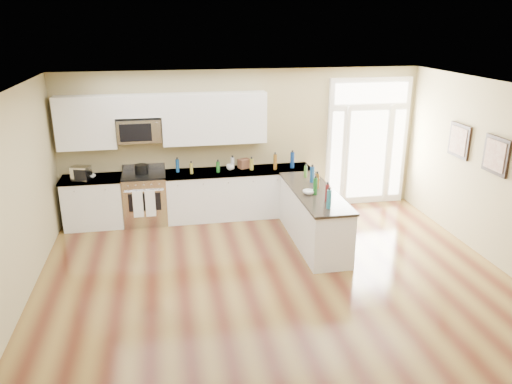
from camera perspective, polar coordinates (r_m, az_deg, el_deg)
ground at (r=6.69m, az=4.32°, el=-14.19°), size 8.00×8.00×0.00m
room_shell at (r=5.93m, az=4.72°, el=-0.23°), size 8.00×8.00×8.00m
back_cabinet_left at (r=9.73m, az=-18.02°, el=-1.25°), size 1.10×0.66×0.94m
back_cabinet_right at (r=9.73m, az=-2.01°, el=-0.30°), size 2.85×0.66×0.94m
peninsula_cabinet at (r=8.63m, az=6.57°, el=-3.01°), size 0.69×2.32×0.94m
upper_cabinet_left at (r=9.49m, az=-18.90°, el=7.50°), size 1.04×0.33×0.95m
upper_cabinet_right at (r=9.43m, az=-4.77°, el=8.40°), size 1.94×0.33×0.95m
upper_cabinet_short at (r=9.35m, az=-13.37°, el=9.57°), size 0.82×0.33×0.40m
microwave at (r=9.39m, az=-13.18°, el=6.89°), size 0.78×0.41×0.42m
entry_door at (r=10.45m, az=12.60°, el=5.57°), size 1.70×0.10×2.60m
wall_art_near at (r=9.28m, az=22.21°, el=5.45°), size 0.05×0.58×0.58m
wall_art_far at (r=8.48m, az=25.74°, el=3.79°), size 0.05×0.58×0.58m
kitchen_range at (r=9.63m, az=-12.53°, el=-0.70°), size 0.80×0.70×1.08m
stockpot at (r=9.53m, az=-12.97°, el=2.62°), size 0.30×0.30×0.19m
toaster_oven at (r=9.44m, az=-19.35°, el=2.04°), size 0.36×0.32×0.26m
cardboard_box at (r=9.68m, az=-1.35°, el=3.28°), size 0.26×0.23×0.18m
bowl_left at (r=9.55m, az=-18.51°, el=1.67°), size 0.29×0.29×0.05m
bowl_peninsula at (r=8.27m, az=6.04°, el=-0.03°), size 0.25×0.25×0.06m
cup_counter at (r=9.57m, az=-2.98°, el=2.85°), size 0.15×0.15×0.11m
counter_bottles at (r=8.92m, az=2.57°, el=2.17°), size 2.39×2.46×0.31m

